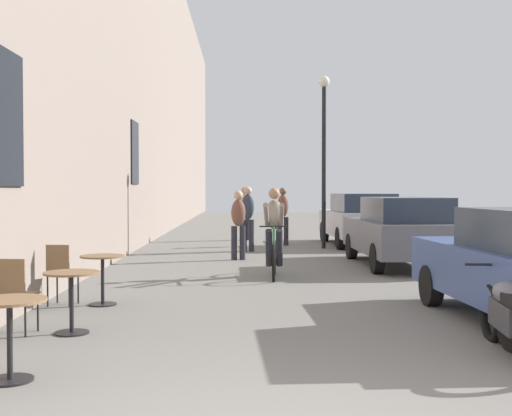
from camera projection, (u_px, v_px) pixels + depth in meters
The scene contains 15 objects.
building_facade_left at pixel (125, 37), 17.72m from camera, with size 0.54×68.00×11.62m.
cafe_table_near at pixel (10, 322), 5.69m from camera, with size 0.64×0.64×0.72m.
cafe_table_mid at pixel (71, 289), 7.57m from camera, with size 0.64×0.64×0.72m.
cafe_chair_mid_toward_street at pixel (15, 290), 7.48m from camera, with size 0.43×0.43×0.89m.
cafe_table_far at pixel (103, 269), 9.46m from camera, with size 0.64×0.64×0.72m.
cafe_chair_far_toward_street at pixel (61, 270), 9.37m from camera, with size 0.43×0.43×0.89m.
cyclist_on_bicycle at pixel (274, 235), 12.54m from camera, with size 0.52×1.76×1.74m.
pedestrian_near at pixel (238, 221), 15.54m from camera, with size 0.37×0.28×1.65m.
pedestrian_mid at pixel (248, 215), 17.64m from camera, with size 0.36×0.27×1.76m.
pedestrian_far at pixel (283, 213), 19.60m from camera, with size 0.36×0.27×1.74m.
pedestrian_furthest at pixel (245, 210), 21.67m from camera, with size 0.37×0.29×1.77m.
street_lamp at pixel (324, 139), 18.54m from camera, with size 0.32×0.32×4.90m.
parked_car_second at pixel (401, 230), 14.29m from camera, with size 1.85×4.27×1.51m.
parked_car_third at pixel (360, 218), 19.64m from camera, with size 1.96×4.43×1.56m.
parked_motorcycle at pixel (511, 316), 6.53m from camera, with size 0.62×2.14×0.92m.
Camera 1 is at (-0.25, -3.92, 1.67)m, focal length 45.87 mm.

